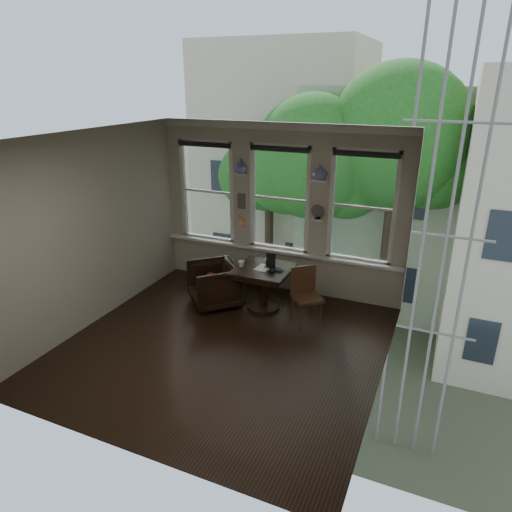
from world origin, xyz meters
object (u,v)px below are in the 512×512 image
at_px(laptop, 272,269).
at_px(mug, 241,264).
at_px(side_chair_right, 307,298).
at_px(armchair_left, 215,284).
at_px(table, 263,288).

height_order(laptop, mug, mug).
xyz_separation_m(side_chair_right, laptop, (-0.66, 0.18, 0.30)).
distance_m(armchair_left, laptop, 1.08).
bearing_deg(laptop, armchair_left, -155.56).
bearing_deg(mug, table, 13.25).
relative_size(armchair_left, side_chair_right, 0.91).
height_order(table, side_chair_right, side_chair_right).
bearing_deg(laptop, side_chair_right, 0.48).
distance_m(side_chair_right, laptop, 0.75).
relative_size(table, mug, 8.56).
bearing_deg(armchair_left, mug, 58.37).
relative_size(armchair_left, mug, 7.93).
xyz_separation_m(armchair_left, side_chair_right, (1.66, -0.02, 0.08)).
bearing_deg(armchair_left, side_chair_right, 45.59).
xyz_separation_m(laptop, mug, (-0.53, -0.06, 0.04)).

